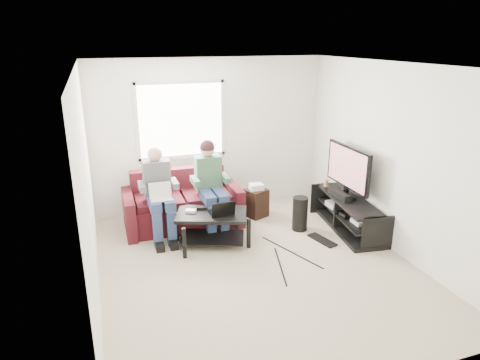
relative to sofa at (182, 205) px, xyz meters
name	(u,v)px	position (x,y,z in m)	size (l,w,h in m)	color
floor	(257,266)	(0.65, -1.67, -0.32)	(4.50, 4.50, 0.00)	tan
ceiling	(260,65)	(0.65, -1.67, 2.28)	(4.50, 4.50, 0.00)	white
wall_back	(211,136)	(0.65, 0.58, 0.98)	(4.50, 4.50, 0.00)	white
wall_front	(364,257)	(0.65, -3.92, 0.98)	(4.50, 4.50, 0.00)	white
wall_left	(88,191)	(-1.35, -1.67, 0.98)	(4.50, 4.50, 0.00)	white
wall_right	(393,159)	(2.65, -1.67, 0.98)	(4.50, 4.50, 0.00)	white
window	(181,120)	(0.15, 0.56, 1.28)	(1.48, 0.04, 1.28)	white
sofa	(182,205)	(0.00, 0.00, 0.00)	(1.85, 0.93, 0.87)	#4D1319
person_left	(159,190)	(-0.40, -0.33, 0.43)	(0.40, 0.71, 1.36)	navy
person_right	(211,180)	(0.40, -0.31, 0.49)	(0.40, 0.71, 1.40)	navy
laptop_silver	(161,195)	(-0.40, -0.53, 0.41)	(0.32, 0.22, 0.24)	silver
coffee_table	(212,221)	(0.26, -0.86, 0.05)	(1.15, 0.92, 0.50)	black
laptop_black	(221,206)	(0.38, -0.94, 0.30)	(0.34, 0.24, 0.24)	black
controller_a	(191,211)	(-0.02, -0.74, 0.20)	(0.14, 0.09, 0.04)	silver
controller_b	(202,208)	(0.16, -0.68, 0.20)	(0.14, 0.09, 0.04)	black
controller_c	(228,205)	(0.56, -0.71, 0.20)	(0.14, 0.09, 0.04)	gray
tv_stand	(348,216)	(2.42, -1.06, -0.09)	(0.68, 1.62, 0.52)	black
tv	(348,169)	(2.42, -0.96, 0.66)	(0.12, 1.10, 0.81)	black
soundbar	(339,194)	(2.30, -0.96, 0.25)	(0.12, 0.50, 0.10)	black
drink_cup	(326,183)	(2.37, -0.43, 0.26)	(0.08, 0.08, 0.12)	#AA7549
console_white	(363,221)	(2.42, -1.46, -0.02)	(0.30, 0.22, 0.06)	silver
console_grey	(338,204)	(2.42, -0.76, -0.01)	(0.34, 0.26, 0.08)	gray
console_black	(350,212)	(2.42, -1.11, -0.01)	(0.38, 0.30, 0.07)	black
subwoofer	(300,214)	(1.70, -0.82, -0.05)	(0.24, 0.24, 0.54)	black
keyboard_floor	(322,240)	(1.85, -1.30, -0.31)	(0.16, 0.49, 0.03)	black
end_table	(256,202)	(1.24, -0.09, -0.06)	(0.32, 0.32, 0.58)	black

